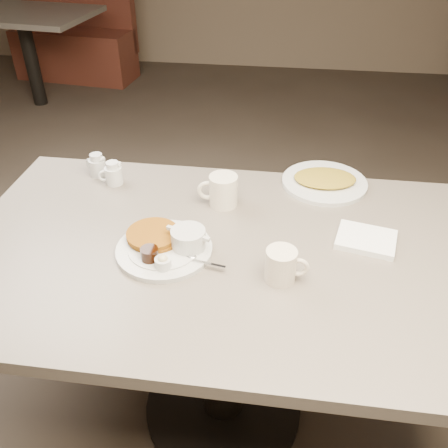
# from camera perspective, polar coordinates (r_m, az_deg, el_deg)

# --- Properties ---
(diner_table) EXTENTS (1.50, 0.90, 0.75)m
(diner_table) POSITION_cam_1_polar(r_m,az_deg,el_deg) (1.46, -0.11, -8.15)
(diner_table) COLOR slate
(diner_table) RESTS_ON ground
(main_plate) EXTENTS (0.35, 0.34, 0.07)m
(main_plate) POSITION_cam_1_polar(r_m,az_deg,el_deg) (1.33, -6.73, -2.38)
(main_plate) COLOR silver
(main_plate) RESTS_ON diner_table
(coffee_mug_near) EXTENTS (0.11, 0.08, 0.09)m
(coffee_mug_near) POSITION_cam_1_polar(r_m,az_deg,el_deg) (1.23, 6.84, -4.82)
(coffee_mug_near) COLOR #F0E1C7
(coffee_mug_near) RESTS_ON diner_table
(napkin) EXTENTS (0.18, 0.16, 0.02)m
(napkin) POSITION_cam_1_polar(r_m,az_deg,el_deg) (1.42, 16.41, -1.77)
(napkin) COLOR white
(napkin) RESTS_ON diner_table
(coffee_mug_far) EXTENTS (0.13, 0.10, 0.10)m
(coffee_mug_far) POSITION_cam_1_polar(r_m,az_deg,el_deg) (1.50, -0.21, 3.97)
(coffee_mug_far) COLOR white
(coffee_mug_far) RESTS_ON diner_table
(creamer_left) EXTENTS (0.08, 0.06, 0.08)m
(creamer_left) POSITION_cam_1_polar(r_m,az_deg,el_deg) (1.66, -12.94, 5.78)
(creamer_left) COLOR silver
(creamer_left) RESTS_ON diner_table
(creamer_right) EXTENTS (0.08, 0.07, 0.08)m
(creamer_right) POSITION_cam_1_polar(r_m,az_deg,el_deg) (1.72, -14.74, 6.68)
(creamer_right) COLOR beige
(creamer_right) RESTS_ON diner_table
(hash_plate) EXTENTS (0.31, 0.31, 0.04)m
(hash_plate) POSITION_cam_1_polar(r_m,az_deg,el_deg) (1.66, 11.78, 4.99)
(hash_plate) COLOR silver
(hash_plate) RESTS_ON diner_table
(booth_back_left) EXTENTS (1.25, 1.42, 1.12)m
(booth_back_left) POSITION_cam_1_polar(r_m,az_deg,el_deg) (5.02, -17.62, 20.53)
(booth_back_left) COLOR brown
(booth_back_left) RESTS_ON ground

